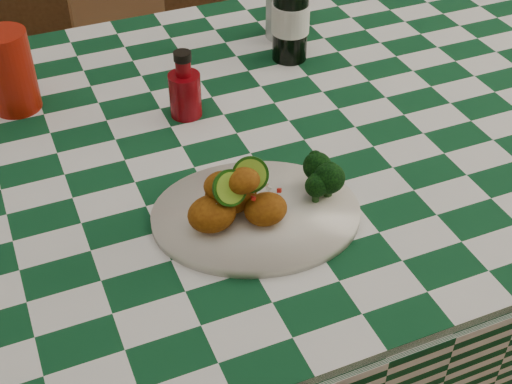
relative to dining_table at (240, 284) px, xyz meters
name	(u,v)px	position (x,y,z in m)	size (l,w,h in m)	color
dining_table	(240,284)	(0.00, 0.00, 0.00)	(1.66, 1.06, 0.79)	#0D3F20
plate	(256,215)	(-0.06, -0.23, 0.40)	(0.32, 0.25, 0.02)	silver
fried_chicken_pile	(241,192)	(-0.08, -0.23, 0.45)	(0.14, 0.10, 0.09)	#92520E
broccoli_side	(310,177)	(0.04, -0.21, 0.44)	(0.07, 0.07, 0.06)	black
red_tumbler	(10,71)	(-0.35, 0.24, 0.47)	(0.09, 0.09, 0.15)	#9C1608
ketchup_bottle	(184,84)	(-0.06, 0.09, 0.46)	(0.06, 0.06, 0.13)	maroon
mason_jar	(284,11)	(0.23, 0.30, 0.45)	(0.09, 0.09, 0.12)	#B2BCBA
beer_bottle	(291,1)	(0.20, 0.21, 0.52)	(0.08, 0.08, 0.25)	black
wooden_chair_left	(9,130)	(-0.38, 0.76, 0.02)	(0.37, 0.39, 0.82)	#472814
wooden_chair_right	(234,81)	(0.29, 0.76, 0.02)	(0.37, 0.39, 0.82)	#472814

